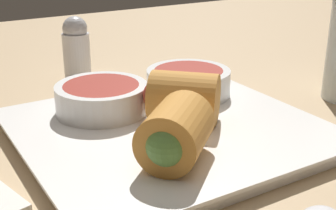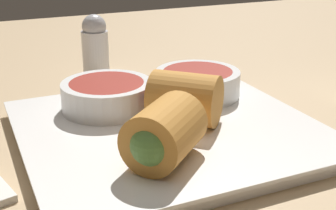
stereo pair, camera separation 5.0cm
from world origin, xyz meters
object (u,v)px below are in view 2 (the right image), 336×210
at_px(dipping_bowl_near, 107,94).
at_px(salt_shaker, 95,47).
at_px(dipping_bowl_far, 198,82).
at_px(serving_plate, 168,131).

relative_size(dipping_bowl_near, salt_shaker, 1.09).
bearing_deg(dipping_bowl_far, serving_plate, -136.12).
xyz_separation_m(dipping_bowl_far, salt_shaker, (-0.07, 0.16, 0.01)).
bearing_deg(dipping_bowl_far, dipping_bowl_near, 178.46).
xyz_separation_m(dipping_bowl_near, salt_shaker, (0.03, 0.15, 0.01)).
bearing_deg(salt_shaker, dipping_bowl_far, -65.10).
distance_m(dipping_bowl_far, salt_shaker, 0.17).
relative_size(dipping_bowl_near, dipping_bowl_far, 1.00).
distance_m(serving_plate, dipping_bowl_near, 0.08).
xyz_separation_m(serving_plate, dipping_bowl_near, (-0.04, 0.06, 0.02)).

